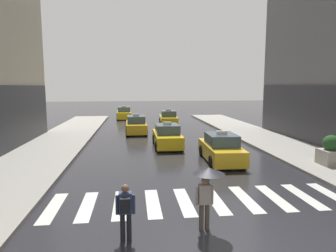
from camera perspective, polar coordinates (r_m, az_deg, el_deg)
The scene contains 10 objects.
ground_plane at distance 9.10m, azimuth 10.64°, elevation -20.94°, with size 160.00×160.00×0.00m, color #26262B.
crosswalk_markings at distance 11.73m, azimuth 6.16°, elevation -14.08°, with size 11.30×2.80×0.01m.
taxi_lead at distance 17.52m, azimuth 10.13°, elevation -4.36°, with size 2.04×4.59×1.80m.
taxi_second at distance 21.45m, azimuth -0.17°, elevation -2.04°, with size 1.94×4.54×1.80m.
taxi_third at distance 27.76m, azimuth -6.13°, elevation 0.13°, with size 2.00×4.57×1.80m.
taxi_fourth at distance 33.40m, azimuth 0.05°, elevation 1.45°, with size 2.05×4.59×1.80m.
taxi_fifth at distance 40.06m, azimuth -8.48°, elevation 2.40°, with size 2.11×4.62×1.80m.
pedestrian_with_umbrella at distance 9.10m, azimuth 7.56°, elevation -10.49°, with size 0.96×0.96×1.94m.
pedestrian_with_backpack at distance 8.63m, azimuth -8.17°, elevation -15.39°, with size 0.55×0.43×1.65m.
planter_near_corner at distance 18.23m, azimuth 28.81°, elevation -4.26°, with size 1.10×1.10×1.60m.
Camera 1 is at (-2.48, -7.61, 4.34)m, focal length 31.74 mm.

